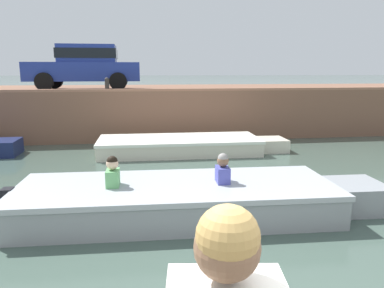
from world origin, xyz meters
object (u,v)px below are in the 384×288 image
motorboat_passing (191,199)px  car_left_inner_blue (86,65)px  boat_moored_central_cream (187,145)px  mooring_bollard_mid (107,84)px

motorboat_passing → car_left_inner_blue: size_ratio=1.59×
boat_moored_central_cream → motorboat_passing: motorboat_passing is taller
boat_moored_central_cream → mooring_bollard_mid: mooring_bollard_mid is taller
boat_moored_central_cream → mooring_bollard_mid: bearing=138.6°
car_left_inner_blue → mooring_bollard_mid: bearing=-60.0°
car_left_inner_blue → mooring_bollard_mid: car_left_inner_blue is taller
boat_moored_central_cream → motorboat_passing: 4.75m
mooring_bollard_mid → motorboat_passing: bearing=-75.1°
boat_moored_central_cream → car_left_inner_blue: (-3.15, 3.47, 2.30)m
mooring_bollard_mid → boat_moored_central_cream: bearing=-41.4°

